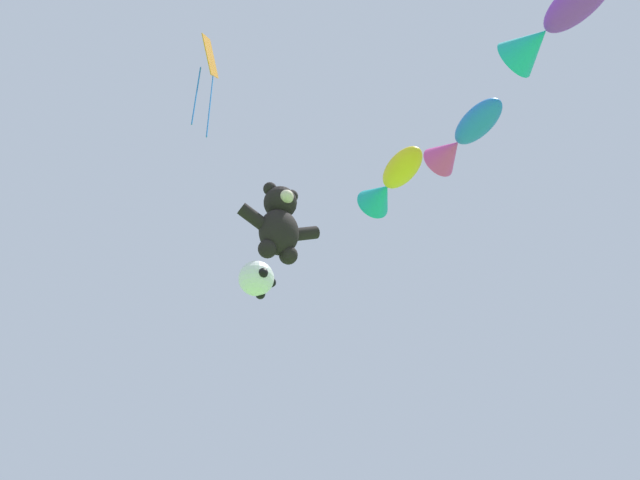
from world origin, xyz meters
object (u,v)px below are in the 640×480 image
Objects in this scene: teddy_bear_kite at (279,223)px; soccer_ball_kite at (257,279)px; diamond_kite at (209,64)px; fish_kite_goldfin at (391,182)px; fish_kite_violet at (553,24)px; fish_kite_cobalt at (463,138)px.

soccer_ball_kite is (-0.50, -0.13, -1.65)m from teddy_bear_kite.
fish_kite_goldfin is at bearing -10.45° from diamond_kite.
fish_kite_violet is at bearing -65.57° from soccer_ball_kite.
soccer_ball_kite is 4.17m from fish_kite_goldfin.
diamond_kite is (-1.62, -0.13, 5.37)m from soccer_ball_kite.
fish_kite_goldfin is (2.29, -1.08, 1.30)m from teddy_bear_kite.
diamond_kite is at bearing -172.92° from teddy_bear_kite.
soccer_ball_kite is 0.36× the size of fish_kite_goldfin.
teddy_bear_kite is 0.60× the size of diamond_kite.
fish_kite_cobalt is (-0.07, -2.49, -0.74)m from fish_kite_goldfin.
fish_kite_violet is at bearing -90.27° from fish_kite_cobalt.
diamond_kite is at bearing -175.44° from soccer_ball_kite.
teddy_bear_kite reaches higher than fish_kite_cobalt.
fish_kite_cobalt is at bearing -51.66° from soccer_ball_kite.
soccer_ball_kite is 4.91m from fish_kite_cobalt.
fish_kite_violet reaches higher than soccer_ball_kite.
soccer_ball_kite is at bearing -164.95° from teddy_bear_kite.
soccer_ball_kite is at bearing 128.34° from fish_kite_cobalt.
fish_kite_goldfin is at bearing 89.06° from fish_kite_violet.
teddy_bear_kite is 1.03× the size of fish_kite_cobalt.
fish_kite_goldfin reaches higher than fish_kite_cobalt.
fish_kite_violet is 0.66× the size of diamond_kite.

